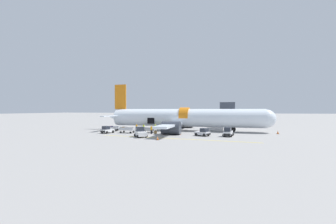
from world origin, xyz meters
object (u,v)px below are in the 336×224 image
at_px(baggage_tug_spare, 228,132).
at_px(suitcase_on_tarmac_upright, 156,132).
at_px(ground_crew_loader_a, 164,130).
at_px(ground_crew_driver, 161,128).
at_px(ground_crew_marshal, 151,129).
at_px(ground_crew_helper, 155,127).
at_px(baggage_tug_mid, 140,133).
at_px(ground_crew_supervisor, 137,128).
at_px(ground_crew_loader_b, 144,127).
at_px(baggage_tug_rear, 107,130).
at_px(baggage_cart_loading, 149,130).
at_px(baggage_cart_empty, 112,128).
at_px(baggage_tug_lead, 203,133).
at_px(airplane, 183,118).
at_px(baggage_cart_queued, 127,130).

xyz_separation_m(baggage_tug_spare, suitcase_on_tarmac_upright, (-14.03, 0.33, -0.41)).
distance_m(ground_crew_loader_a, ground_crew_driver, 5.10).
bearing_deg(ground_crew_marshal, ground_crew_helper, 100.58).
distance_m(baggage_tug_mid, suitcase_on_tarmac_upright, 5.45).
relative_size(ground_crew_loader_a, ground_crew_supervisor, 0.99).
bearing_deg(ground_crew_loader_b, baggage_tug_rear, -133.49).
relative_size(ground_crew_loader_b, ground_crew_marshal, 0.91).
bearing_deg(baggage_tug_spare, baggage_cart_loading, 172.66).
relative_size(baggage_cart_loading, ground_crew_supervisor, 2.42).
distance_m(ground_crew_supervisor, ground_crew_helper, 4.23).
xyz_separation_m(baggage_cart_empty, ground_crew_marshal, (10.76, -3.22, 0.34)).
xyz_separation_m(baggage_tug_lead, ground_crew_loader_a, (-7.38, -0.44, 0.29)).
relative_size(baggage_tug_spare, ground_crew_marshal, 1.88).
bearing_deg(baggage_cart_loading, ground_crew_marshal, -57.61).
distance_m(airplane, baggage_tug_mid, 14.15).
bearing_deg(ground_crew_loader_a, baggage_tug_mid, -127.62).
bearing_deg(baggage_tug_mid, baggage_cart_queued, 134.84).
xyz_separation_m(baggage_tug_mid, suitcase_on_tarmac_upright, (1.01, 5.34, -0.46)).
bearing_deg(suitcase_on_tarmac_upright, ground_crew_supervisor, 155.18).
bearing_deg(baggage_tug_lead, ground_crew_loader_b, 159.58).
bearing_deg(suitcase_on_tarmac_upright, ground_crew_helper, 109.63).
bearing_deg(baggage_cart_queued, ground_crew_supervisor, 70.22).
bearing_deg(baggage_tug_lead, baggage_tug_spare, 5.94).
relative_size(airplane, ground_crew_driver, 22.61).
height_order(baggage_tug_lead, ground_crew_supervisor, ground_crew_supervisor).
xyz_separation_m(baggage_cart_loading, ground_crew_marshal, (1.47, -2.31, 0.41)).
height_order(baggage_tug_rear, ground_crew_loader_a, ground_crew_loader_a).
distance_m(airplane, baggage_tug_lead, 10.36).
bearing_deg(baggage_cart_empty, ground_crew_supervisor, -2.21).
xyz_separation_m(airplane, baggage_tug_mid, (-5.07, -13.04, -2.13)).
bearing_deg(ground_crew_loader_a, baggage_cart_loading, 145.20).
bearing_deg(ground_crew_loader_a, ground_crew_driver, 113.49).
height_order(ground_crew_marshal, suitcase_on_tarmac_upright, ground_crew_marshal).
bearing_deg(suitcase_on_tarmac_upright, baggage_cart_empty, 166.92).
height_order(ground_crew_supervisor, suitcase_on_tarmac_upright, ground_crew_supervisor).
bearing_deg(baggage_tug_lead, baggage_tug_rear, -177.61).
distance_m(baggage_tug_spare, baggage_cart_empty, 25.66).
bearing_deg(ground_crew_loader_a, baggage_tug_lead, 3.41).
relative_size(baggage_cart_loading, ground_crew_helper, 2.57).
relative_size(baggage_tug_mid, baggage_cart_empty, 0.77).
bearing_deg(baggage_cart_empty, suitcase_on_tarmac_upright, -13.08).
bearing_deg(ground_crew_supervisor, ground_crew_loader_a, -26.38).
xyz_separation_m(ground_crew_driver, ground_crew_helper, (-1.79, 1.27, -0.04)).
distance_m(baggage_tug_rear, ground_crew_driver, 11.34).
distance_m(baggage_cart_loading, baggage_cart_empty, 9.33).
height_order(baggage_tug_spare, ground_crew_driver, ground_crew_driver).
bearing_deg(baggage_tug_lead, baggage_cart_queued, 177.65).
distance_m(ground_crew_loader_a, suitcase_on_tarmac_upright, 2.55).
xyz_separation_m(baggage_tug_lead, baggage_tug_mid, (-10.53, -4.54, 0.15)).
bearing_deg(ground_crew_supervisor, ground_crew_loader_b, 65.80).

